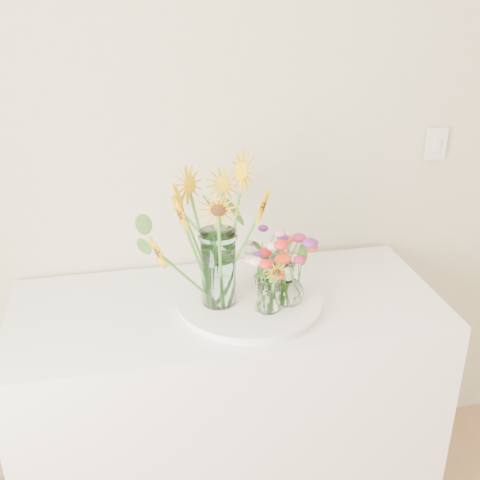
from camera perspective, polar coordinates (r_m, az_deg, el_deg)
The scene contains 10 objects.
counter at distance 2.24m, azimuth -1.12°, elevation -15.91°, with size 1.40×0.60×0.90m, color white.
tray at distance 1.95m, azimuth 0.87°, elevation -5.97°, with size 0.44×0.44×0.03m, color white.
mason_jar at distance 1.86m, azimuth -2.06°, elevation -2.68°, with size 0.11×0.11×0.25m, color #BEECE7.
sunflower_bouquet at distance 1.81m, azimuth -2.12°, elevation 0.53°, with size 0.71×0.71×0.48m, color #E1A304, non-canonical shape.
small_vase_a at distance 1.85m, azimuth 2.75°, elevation -5.14°, with size 0.07×0.07×0.12m, color white.
wildflower_posy_a at distance 1.83m, azimuth 2.78°, elevation -3.92°, with size 0.20×0.20×0.21m, color #FF3916, non-canonical shape.
small_vase_b at distance 1.89m, azimuth 4.60°, elevation -4.12°, with size 0.10×0.10×0.14m, color white, non-canonical shape.
wildflower_posy_b at distance 1.87m, azimuth 4.64°, elevation -2.91°, with size 0.20×0.20×0.23m, color #FF3916, non-canonical shape.
small_vase_c at distance 2.02m, azimuth 2.60°, elevation -2.82°, with size 0.06×0.06×0.10m, color white.
wildflower_posy_c at distance 2.00m, azimuth 2.63°, elevation -1.67°, with size 0.21×0.21×0.19m, color #FF3916, non-canonical shape.
Camera 1 is at (-0.79, 0.26, 1.90)m, focal length 45.00 mm.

